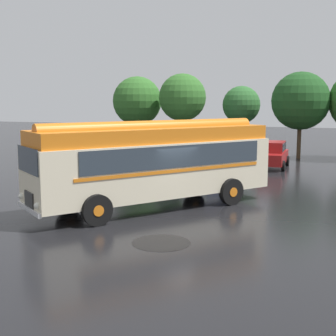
# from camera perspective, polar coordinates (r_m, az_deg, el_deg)

# --- Properties ---
(ground_plane) EXTENTS (120.00, 120.00, 0.00)m
(ground_plane) POSITION_cam_1_polar(r_m,az_deg,el_deg) (18.62, -0.25, -5.00)
(ground_plane) COLOR black
(vintage_bus) EXTENTS (7.90, 9.60, 3.49)m
(vintage_bus) POSITION_cam_1_polar(r_m,az_deg,el_deg) (18.53, -1.69, 0.89)
(vintage_bus) COLOR beige
(vintage_bus) RESTS_ON ground
(car_near_left) EXTENTS (2.23, 4.33, 1.66)m
(car_near_left) POSITION_cam_1_polar(r_m,az_deg,el_deg) (30.23, 6.43, 1.70)
(car_near_left) COLOR navy
(car_near_left) RESTS_ON ground
(car_mid_left) EXTENTS (2.04, 4.24, 1.66)m
(car_mid_left) POSITION_cam_1_polar(r_m,az_deg,el_deg) (30.58, 12.52, 1.63)
(car_mid_left) COLOR maroon
(car_mid_left) RESTS_ON ground
(box_van) EXTENTS (2.71, 5.91, 2.50)m
(box_van) POSITION_cam_1_polar(r_m,az_deg,el_deg) (31.62, 2.27, 2.98)
(box_van) COLOR #B2B7BC
(box_van) RESTS_ON ground
(tree_far_left) EXTENTS (4.12, 4.12, 6.27)m
(tree_far_left) POSITION_cam_1_polar(r_m,az_deg,el_deg) (39.75, -3.75, 8.11)
(tree_far_left) COLOR #4C3823
(tree_far_left) RESTS_ON ground
(tree_left_of_centre) EXTENTS (3.77, 3.77, 6.38)m
(tree_left_of_centre) POSITION_cam_1_polar(r_m,az_deg,el_deg) (37.49, 1.92, 8.64)
(tree_left_of_centre) COLOR #4C3823
(tree_left_of_centre) RESTS_ON ground
(tree_centre) EXTENTS (2.95, 2.95, 5.39)m
(tree_centre) POSITION_cam_1_polar(r_m,az_deg,el_deg) (37.55, 9.07, 7.60)
(tree_centre) COLOR #4C3823
(tree_centre) RESTS_ON ground
(tree_right_of_centre) EXTENTS (4.23, 4.23, 6.35)m
(tree_right_of_centre) POSITION_cam_1_polar(r_m,az_deg,el_deg) (35.73, 15.86, 7.90)
(tree_right_of_centre) COLOR #4C3823
(tree_right_of_centre) RESTS_ON ground
(puddle_patch) EXTENTS (1.79, 1.79, 0.01)m
(puddle_patch) POSITION_cam_1_polar(r_m,az_deg,el_deg) (14.31, -0.82, -9.09)
(puddle_patch) COLOR black
(puddle_patch) RESTS_ON ground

